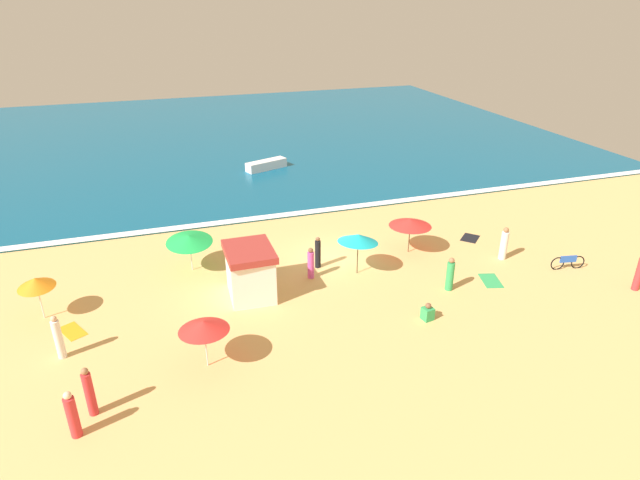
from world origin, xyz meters
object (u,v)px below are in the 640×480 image
Objects in this scene: beachgoer_1 at (58,338)px; beachgoer_9 at (504,244)px; beach_umbrella_1 at (36,283)px; beach_umbrella_2 at (358,238)px; beachgoer_3 at (261,261)px; beachgoer_5 at (72,415)px; beachgoer_6 at (89,392)px; beach_umbrella_4 at (410,223)px; beach_umbrella_3 at (189,239)px; small_boat_0 at (266,165)px; beachgoer_7 at (311,264)px; beachgoer_0 at (318,253)px; beach_umbrella_0 at (204,326)px; lifeguard_cabana at (250,272)px; beachgoer_4 at (450,275)px; parked_bicycle at (568,262)px; beachgoer_2 at (428,313)px; beachgoer_8 at (639,273)px.

beachgoer_1 is 1.04× the size of beachgoer_9.
beach_umbrella_1 is 1.08× the size of beachgoer_1.
beach_umbrella_2 is 3.50× the size of beachgoer_3.
beachgoer_6 is at bearing 62.28° from beachgoer_5.
beach_umbrella_3 is at bearing 172.38° from beach_umbrella_4.
small_boat_0 is at bearing 103.75° from beach_umbrella_4.
beachgoer_7 is (12.03, -0.16, -0.97)m from beach_umbrella_1.
beachgoer_0 is at bearing -178.12° from beach_umbrella_4.
beachgoer_3 is 0.43× the size of beachgoer_6.
beach_umbrella_4 is 1.89× the size of beachgoer_0.
lifeguard_cabana is at bearing 60.51° from beach_umbrella_0.
beachgoer_4 is 21.26m from small_boat_0.
beachgoer_9 is at bearing 140.89° from parked_bicycle.
beachgoer_9 is (4.33, -2.29, -0.87)m from beach_umbrella_4.
lifeguard_cabana is at bearing -167.37° from beachgoer_7.
beach_umbrella_4 is 3.97× the size of beachgoer_2.
beachgoer_2 is 0.23× the size of small_boat_0.
beach_umbrella_2 reaches higher than beachgoer_7.
beachgoer_8 is (10.58, -0.80, 0.57)m from beachgoer_2.
beachgoer_8 is at bearing 1.90° from beachgoer_6.
beachgoer_0 is at bearing 116.46° from beachgoer_2.
parked_bicycle is at bearing -62.57° from small_boat_0.
beachgoer_6 is at bearing -178.10° from beachgoer_8.
beach_umbrella_4 is at bearing 10.72° from beachgoer_7.
beach_umbrella_4 is (11.59, 6.42, -0.06)m from beach_umbrella_0.
beachgoer_5 is at bearing -141.79° from beachgoer_0.
beachgoer_2 is at bearing -74.68° from beach_umbrella_2.
beachgoer_6 is at bearing -70.03° from beachgoer_1.
beachgoer_5 is 12.63m from beachgoer_7.
beachgoer_4 is (11.34, -5.77, -0.94)m from beach_umbrella_3.
beach_umbrella_0 is at bearing -108.09° from small_boat_0.
beach_umbrella_4 reaches higher than parked_bicycle.
beachgoer_6 is (2.36, -6.84, -0.84)m from beach_umbrella_1.
lifeguard_cabana is at bearing 16.67° from beachgoer_1.
beachgoer_9 is at bearing -3.44° from beach_umbrella_1.
beach_umbrella_1 is at bearing -176.48° from beachgoer_0.
beachgoer_0 is 15.21m from beachgoer_8.
beach_umbrella_1 is 16.61m from beachgoer_2.
lifeguard_cabana is at bearing -5.49° from beach_umbrella_1.
beachgoer_3 is at bearing -13.53° from beach_umbrella_3.
beach_umbrella_1 reaches higher than beachgoer_8.
beach_umbrella_2 reaches higher than beach_umbrella_3.
beach_umbrella_2 is 7.99m from beachgoer_9.
beach_umbrella_3 reaches higher than beach_umbrella_4.
beachgoer_9 reaches higher than beachgoer_7.
beachgoer_6 is at bearing -171.06° from parked_bicycle.
beachgoer_6 is at bearing -115.18° from small_boat_0.
beachgoer_5 is at bearing -115.27° from small_boat_0.
small_boat_0 is at bearing 100.99° from beachgoer_4.
beach_umbrella_2 is 13.66m from beachgoer_6.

